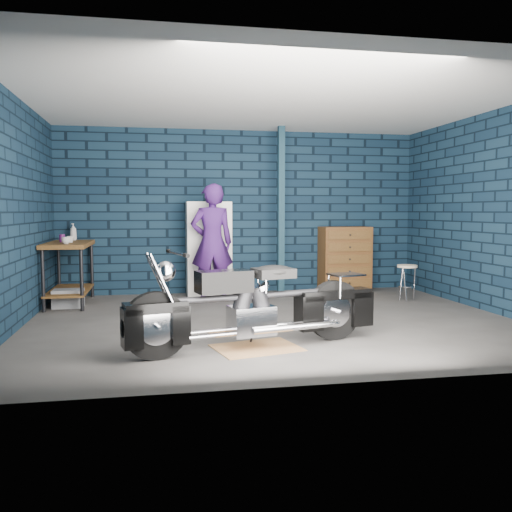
{
  "coord_description": "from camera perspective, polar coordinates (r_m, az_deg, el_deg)",
  "views": [
    {
      "loc": [
        -1.44,
        -6.5,
        1.37
      ],
      "look_at": [
        -0.17,
        0.3,
        0.79
      ],
      "focal_mm": 38.0,
      "sensor_mm": 36.0,
      "label": 1
    }
  ],
  "objects": [
    {
      "name": "room_walls",
      "position": [
        7.22,
        0.94,
        9.04
      ],
      "size": [
        6.02,
        5.01,
        2.71
      ],
      "color": "#0F2132",
      "rests_on": "ground"
    },
    {
      "name": "cup_b",
      "position": [
        8.27,
        -18.96,
        1.67
      ],
      "size": [
        0.11,
        0.11,
        0.09
      ],
      "primitive_type": "imported",
      "rotation": [
        0.0,
        0.0,
        0.11
      ],
      "color": "beige",
      "rests_on": "workbench"
    },
    {
      "name": "person",
      "position": [
        8.22,
        -4.66,
        1.41
      ],
      "size": [
        0.67,
        0.47,
        1.77
      ],
      "primitive_type": "imported",
      "rotation": [
        0.0,
        0.0,
        3.21
      ],
      "color": "#451C6B",
      "rests_on": "ground"
    },
    {
      "name": "motorcycle",
      "position": [
        5.37,
        0.07,
        -4.52
      ],
      "size": [
        2.34,
        1.12,
        1.0
      ],
      "primitive_type": null,
      "rotation": [
        0.0,
        0.0,
        0.24
      ],
      "color": "black",
      "rests_on": "ground"
    },
    {
      "name": "tool_chest",
      "position": [
        9.32,
        9.35,
        -0.32
      ],
      "size": [
        0.82,
        0.46,
        1.1
      ],
      "primitive_type": "cube",
      "color": "brown",
      "rests_on": "ground"
    },
    {
      "name": "bottle",
      "position": [
        8.9,
        -18.68,
        2.43
      ],
      "size": [
        0.13,
        0.13,
        0.26
      ],
      "primitive_type": "imported",
      "rotation": [
        0.0,
        0.0,
        -0.34
      ],
      "color": "gray",
      "rests_on": "workbench"
    },
    {
      "name": "support_post",
      "position": [
        8.68,
        2.65,
        4.66
      ],
      "size": [
        0.1,
        0.1,
        2.7
      ],
      "primitive_type": "cube",
      "color": "#132F3D",
      "rests_on": "ground"
    },
    {
      "name": "cup_a",
      "position": [
        7.95,
        -19.37,
        1.55
      ],
      "size": [
        0.14,
        0.14,
        0.1
      ],
      "primitive_type": "imported",
      "rotation": [
        0.0,
        0.0,
        -0.16
      ],
      "color": "beige",
      "rests_on": "workbench"
    },
    {
      "name": "mug_purple",
      "position": [
        8.47,
        -19.74,
        1.78
      ],
      "size": [
        0.1,
        0.1,
        0.11
      ],
      "primitive_type": "cylinder",
      "rotation": [
        0.0,
        0.0,
        -0.25
      ],
      "color": "#601A69",
      "rests_on": "workbench"
    },
    {
      "name": "storage_bin",
      "position": [
        8.14,
        -19.16,
        -4.24
      ],
      "size": [
        0.41,
        0.29,
        0.26
      ],
      "primitive_type": "cube",
      "color": "gray",
      "rests_on": "ground"
    },
    {
      "name": "workbench",
      "position": [
        8.39,
        -19.05,
        -1.72
      ],
      "size": [
        0.6,
        1.4,
        0.91
      ],
      "primitive_type": "cube",
      "color": "brown",
      "rests_on": "ground"
    },
    {
      "name": "shop_stool",
      "position": [
        8.55,
        15.6,
        -2.74
      ],
      "size": [
        0.35,
        0.35,
        0.55
      ],
      "primitive_type": null,
      "rotation": [
        0.0,
        0.0,
        -0.18
      ],
      "color": "beige",
      "rests_on": "ground"
    },
    {
      "name": "ground",
      "position": [
        6.79,
        1.86,
        -6.83
      ],
      "size": [
        6.0,
        6.0,
        0.0
      ],
      "primitive_type": "plane",
      "color": "#4F4C4A",
      "rests_on": "ground"
    },
    {
      "name": "drip_mat",
      "position": [
        5.48,
        0.07,
        -9.63
      ],
      "size": [
        0.94,
        0.79,
        0.01
      ],
      "primitive_type": "cube",
      "rotation": [
        0.0,
        0.0,
        0.24
      ],
      "color": "#996743",
      "rests_on": "ground"
    },
    {
      "name": "locker",
      "position": [
        8.79,
        -5.02,
        0.78
      ],
      "size": [
        0.71,
        0.5,
        1.51
      ],
      "primitive_type": "cube",
      "color": "silver",
      "rests_on": "ground"
    }
  ]
}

